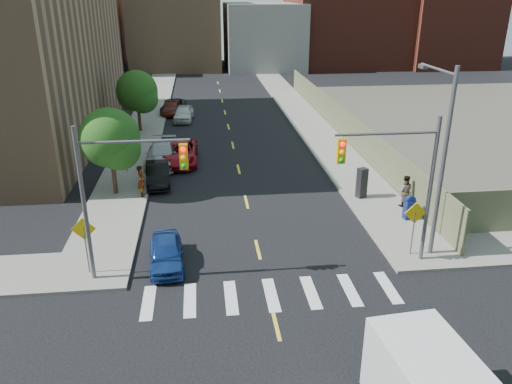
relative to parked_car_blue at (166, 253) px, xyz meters
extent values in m
plane|color=black|center=(4.39, -7.00, -0.66)|extent=(160.00, 160.00, 0.00)
cube|color=gray|center=(-3.36, 34.50, -0.58)|extent=(3.50, 73.00, 0.15)
cube|color=gray|center=(12.14, 34.50, -0.58)|extent=(3.50, 73.00, 0.15)
cube|color=#616B4B|center=(13.99, 21.00, 0.59)|extent=(0.12, 44.00, 2.50)
cube|color=#592319|center=(-17.61, 63.00, 5.34)|extent=(14.00, 18.00, 12.00)
cube|color=#8C6B4C|center=(-1.61, 65.00, 6.84)|extent=(14.00, 16.00, 15.00)
cube|color=gray|center=(12.39, 63.00, 4.34)|extent=(12.00, 16.00, 10.00)
cube|color=#592319|center=(26.39, 65.00, 7.34)|extent=(18.00, 18.00, 16.00)
cube|color=#592319|center=(42.39, 63.00, 8.34)|extent=(14.00, 16.00, 18.00)
cylinder|color=#59595E|center=(-3.11, -1.00, 2.84)|extent=(0.18, 0.18, 7.00)
cylinder|color=#59595E|center=(-0.86, -1.00, 5.64)|extent=(4.50, 0.12, 0.12)
cube|color=#E5A50C|center=(1.09, -1.00, 4.94)|extent=(0.35, 0.30, 1.05)
cylinder|color=#59595E|center=(11.89, -1.00, 2.84)|extent=(0.18, 0.18, 7.00)
cylinder|color=#59595E|center=(9.64, -1.00, 5.64)|extent=(4.50, 0.12, 0.12)
cube|color=#E5A50C|center=(7.69, -1.00, 4.94)|extent=(0.35, 0.30, 1.05)
cylinder|color=#59595E|center=(12.59, -0.50, 3.84)|extent=(0.20, 0.20, 9.00)
cylinder|color=#59595E|center=(12.59, 1.20, 7.94)|extent=(0.12, 3.50, 0.12)
cube|color=#59595E|center=(12.59, 2.80, 7.84)|extent=(0.25, 0.60, 0.18)
cylinder|color=#59595E|center=(-3.41, -0.50, 0.54)|extent=(0.06, 0.06, 2.40)
cube|color=yellow|center=(-3.41, -0.50, 1.64)|extent=(1.06, 0.04, 1.06)
cylinder|color=#59595E|center=(11.59, -0.50, 0.54)|extent=(0.06, 0.06, 2.40)
cube|color=yellow|center=(11.59, -0.50, 1.64)|extent=(1.06, 0.04, 1.06)
cylinder|color=#59595E|center=(-3.41, 13.00, 0.54)|extent=(0.06, 0.06, 2.40)
cube|color=yellow|center=(-3.41, 13.00, 1.64)|extent=(1.06, 0.04, 1.06)
cylinder|color=#332114|center=(-3.61, 9.00, 0.66)|extent=(0.28, 0.28, 2.64)
sphere|color=#144112|center=(-3.61, 9.00, 3.06)|extent=(3.60, 3.60, 3.60)
sphere|color=#144112|center=(-3.11, 8.70, 2.46)|extent=(2.64, 2.64, 2.64)
sphere|color=#144112|center=(-4.01, 9.40, 2.64)|extent=(2.88, 2.88, 2.88)
cylinder|color=#332114|center=(-3.61, 24.00, 0.66)|extent=(0.28, 0.28, 2.64)
sphere|color=#144112|center=(-3.61, 24.00, 3.06)|extent=(3.60, 3.60, 3.60)
sphere|color=#144112|center=(-3.11, 23.70, 2.46)|extent=(2.64, 2.64, 2.64)
sphere|color=#144112|center=(-4.01, 24.40, 2.64)|extent=(2.88, 2.88, 2.88)
imported|color=navy|center=(0.00, 0.00, 0.00)|extent=(1.82, 3.95, 1.31)
imported|color=black|center=(-1.11, 10.69, 0.05)|extent=(1.83, 4.37, 1.41)
imported|color=maroon|center=(0.19, 14.94, 0.12)|extent=(2.67, 5.62, 1.55)
imported|color=#A4A8AC|center=(-1.11, 14.72, 0.12)|extent=(2.36, 5.44, 1.56)
imported|color=silver|center=(0.19, 27.84, 0.09)|extent=(2.10, 4.52, 1.50)
imported|color=#46130E|center=(-1.11, 30.53, -0.03)|extent=(1.62, 3.88, 1.25)
imported|color=black|center=(-0.94, 31.21, 0.04)|extent=(2.67, 5.18, 1.40)
cube|color=black|center=(7.79, -9.07, 1.11)|extent=(2.23, 1.55, 1.03)
cube|color=navy|center=(13.06, 3.33, 0.03)|extent=(0.62, 0.50, 1.08)
cylinder|color=navy|center=(13.06, 3.33, 0.60)|extent=(0.58, 0.33, 0.55)
cube|color=black|center=(11.39, 6.65, 0.42)|extent=(0.68, 0.63, 1.85)
imported|color=gray|center=(-1.91, 8.35, 0.47)|extent=(0.58, 0.78, 1.95)
imported|color=gray|center=(13.44, 5.05, 0.44)|extent=(1.08, 0.94, 1.90)
camera|label=1|loc=(1.86, -20.63, 11.26)|focal=35.00mm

